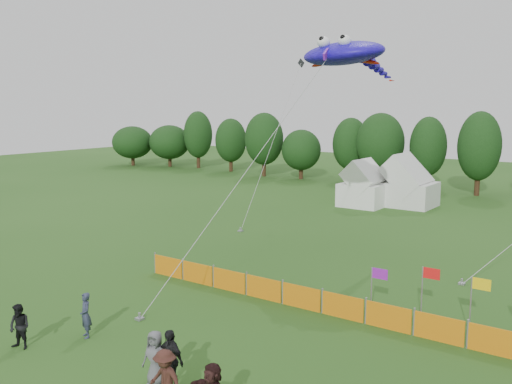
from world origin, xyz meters
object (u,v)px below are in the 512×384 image
Objects in this scene: spectator_b at (20,327)px; spectator_d at (170,359)px; tent_left at (364,187)px; spectator_a at (86,315)px; stingray_kite at (347,54)px; spectator_c at (165,380)px; barrier_fence at (321,302)px; tent_right at (406,186)px; spectator_e at (155,358)px.

spectator_d is (6.50, 1.06, 0.13)m from spectator_b.
tent_left is 2.13× the size of spectator_a.
spectator_d is at bearing -79.62° from stingray_kite.
spectator_b is 0.08× the size of stingray_kite.
spectator_d is 0.09× the size of stingray_kite.
barrier_fence is at bearing 94.13° from spectator_c.
spectator_d is (6.14, -35.33, -0.77)m from tent_right.
spectator_c is at bearing -46.73° from spectator_d.
tent_left reaches higher than spectator_e.
barrier_fence is (9.67, -24.65, -1.15)m from tent_left.
barrier_fence is at bearing 75.00° from spectator_a.
tent_left is at bearing 120.39° from spectator_a.
barrier_fence is 9.58m from spectator_a.
barrier_fence is 11.97× the size of spectator_b.
tent_left is 0.76× the size of tent_right.
spectator_e is at bearing -165.56° from spectator_d.
tent_left is 35.50m from spectator_c.
spectator_e is (5.58, -35.42, -0.85)m from tent_right.
tent_right is (2.94, 2.22, 0.09)m from tent_left.
spectator_a is 0.90× the size of spectator_d.
spectator_d reaches higher than spectator_c.
spectator_c is 1.26m from spectator_d.
spectator_d is at bearing 130.81° from spectator_c.
spectator_c is at bearing -73.89° from tent_left.
tent_left is 19.12m from stingray_kite.
spectator_d is (-0.77, 0.99, 0.04)m from spectator_c.
tent_left is at bearing -142.92° from tent_right.
spectator_d is at bearing -1.97° from spectator_e.
barrier_fence is 11.87m from spectator_b.
tent_right is 2.53× the size of spectator_d.
spectator_c is at bearing -79.23° from tent_right.
spectator_a is 20.05m from stingray_kite.
stingray_kite reaches higher than spectator_a.
stingray_kite is at bearing 106.60° from spectator_a.
barrier_fence is 10.81× the size of spectator_c.
spectator_a is (3.66, -32.11, -0.78)m from tent_left.
barrier_fence is 9.46m from spectator_c.
spectator_e is at bearing 148.83° from spectator_c.
spectator_a is at bearing 47.04° from spectator_b.
barrier_fence is 11.44× the size of spectator_a.
spectator_e is 0.08× the size of stingray_kite.
spectator_e is (5.93, 0.97, 0.06)m from spectator_b.
spectator_b is at bearing -99.71° from stingray_kite.
spectator_b reaches higher than barrier_fence.
spectator_a is 0.98× the size of spectator_e.
barrier_fence is at bearing -68.58° from tent_left.
stingray_kite is (5.81, -15.28, 9.91)m from tent_left.
tent_left is 34.34m from spectator_d.
spectator_e is at bearing -81.05° from tent_right.
spectator_b is 6.58m from spectator_d.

